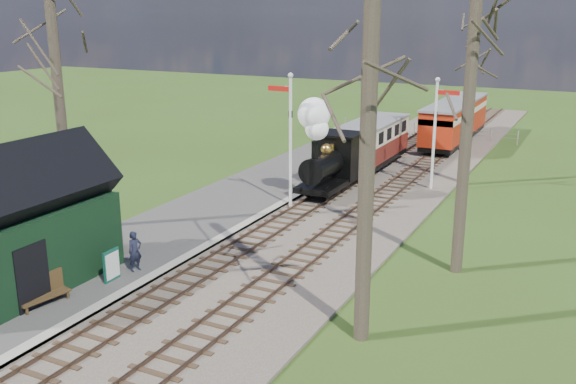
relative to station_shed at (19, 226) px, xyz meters
name	(u,v)px	position (x,y,z in m)	size (l,w,h in m)	color
distant_hills	(492,234)	(5.70, 60.38, -18.47)	(114.40, 48.00, 22.02)	#385B23
ballast_bed	(375,183)	(5.60, 18.00, -2.22)	(8.00, 60.00, 0.10)	brown
track_near	(352,179)	(4.30, 18.00, -2.17)	(1.60, 60.00, 0.15)	brown
track_far	(399,185)	(6.90, 18.00, -2.17)	(1.60, 60.00, 0.15)	brown
platform	(216,210)	(0.80, 10.00, -2.17)	(5.00, 44.00, 0.20)	#474442
coping_strip	(260,217)	(3.10, 10.00, -2.16)	(0.40, 44.00, 0.21)	#B2AD9E
station_shed	(19,226)	(0.00, 0.00, 0.00)	(3.25, 6.30, 4.78)	black
semaphore_near	(289,131)	(3.53, 12.00, 1.35)	(1.22, 0.24, 6.22)	silver
semaphore_far	(436,126)	(8.67, 18.00, 1.08)	(1.22, 0.24, 5.72)	silver
bare_trees	(267,119)	(5.63, 6.10, 2.94)	(15.51, 22.39, 12.00)	#382D23
fence_line	(426,130)	(4.60, 32.00, -1.72)	(12.60, 0.08, 1.00)	slate
locomotive	(328,152)	(4.29, 14.75, -0.05)	(1.94, 4.52, 4.84)	black
coach	(371,142)	(4.30, 20.82, -0.65)	(2.26, 7.75, 2.38)	black
red_carriage_a	(445,127)	(6.90, 27.77, -0.64)	(2.27, 5.62, 2.39)	black
red_carriage_b	(464,115)	(6.90, 33.27, -0.64)	(2.27, 5.62, 2.39)	black
sign_board	(112,265)	(2.19, 1.62, -1.53)	(0.12, 0.73, 1.07)	#0F4837
bench	(41,291)	(1.49, -0.72, -1.64)	(0.76, 1.67, 0.92)	#422F17
person	(135,251)	(2.34, 2.63, -1.36)	(0.51, 0.34, 1.41)	black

